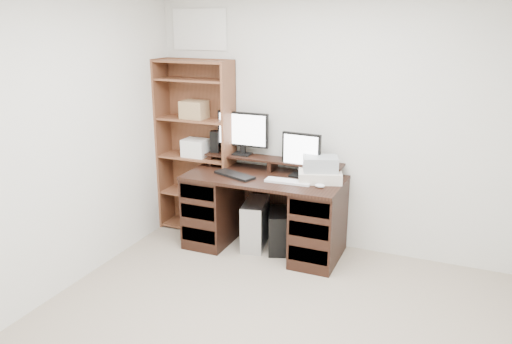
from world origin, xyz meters
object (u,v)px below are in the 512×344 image
Objects in this scene: printer at (320,176)px; tower_silver at (255,224)px; monitor_small at (301,153)px; tower_black at (278,230)px; monitor_wide at (243,131)px; bookshelf at (197,146)px; desk at (264,211)px.

printer is 0.85m from tower_silver.
monitor_small reaches higher than tower_black.
printer is (0.21, -0.08, -0.18)m from monitor_small.
monitor_wide is at bearing 174.62° from monitor_small.
tower_silver is (-0.63, -0.04, -0.56)m from printer.
bookshelf is at bearing 149.16° from tower_black.
tower_black is (0.13, 0.03, -0.19)m from desk.
bookshelf is at bearing -176.18° from monitor_wide.
desk is at bearing -24.76° from tower_silver.
printer is 0.72m from tower_black.
monitor_small is 0.81m from tower_black.
tower_silver is 0.24m from tower_black.
monitor_wide is at bearing 124.42° from tower_silver.
monitor_small is at bearing -3.74° from bookshelf.
desk reaches higher than tower_black.
monitor_wide reaches higher than printer.
monitor_wide reaches higher than desk.
bookshelf is (-0.74, 0.19, 0.68)m from tower_silver.
desk is 0.67m from printer.
monitor_small is at bearing 23.64° from desk.
bookshelf is (-0.85, 0.21, 0.53)m from desk.
printer is (0.86, -0.19, -0.31)m from monitor_wide.
monitor_wide reaches higher than tower_black.
monitor_wide reaches higher than monitor_small.
monitor_small is (0.65, -0.11, -0.13)m from monitor_wide.
printer is (0.52, 0.06, 0.41)m from desk.
monitor_small is at bearing 10.83° from tower_black.
bookshelf is (-1.16, 0.08, -0.06)m from monitor_small.
tower_silver is at bearing 160.28° from tower_black.
printer is at bearing -15.23° from tower_black.
monitor_wide is (-0.34, 0.25, 0.72)m from desk.
printer is at bearing -6.31° from bookshelf.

